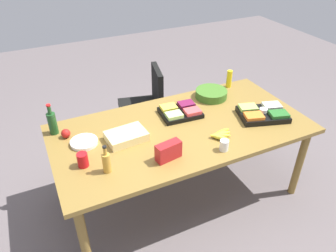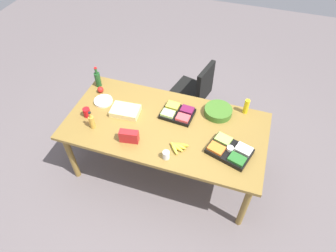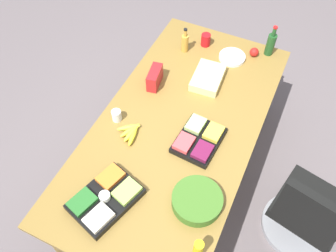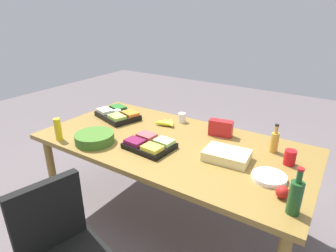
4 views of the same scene
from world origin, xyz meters
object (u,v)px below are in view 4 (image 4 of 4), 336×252
(dressing_bottle, at_px, (275,141))
(banana_bunch, at_px, (167,123))
(fruit_platter, at_px, (149,144))
(veggie_tray, at_px, (118,115))
(chip_bag_red, at_px, (221,128))
(sheet_cake, at_px, (227,155))
(conference_table, at_px, (171,149))
(mustard_bottle, at_px, (58,129))
(paper_plate_stack, at_px, (269,177))
(red_solo_cup, at_px, (290,157))
(paper_cup, at_px, (182,118))
(apple_red, at_px, (282,192))
(wine_bottle, at_px, (295,196))
(salad_bowl, at_px, (95,138))

(dressing_bottle, bearing_deg, banana_bunch, 0.37)
(fruit_platter, bearing_deg, veggie_tray, -28.29)
(chip_bag_red, xyz_separation_m, banana_bunch, (0.51, 0.06, -0.05))
(veggie_tray, relative_size, sheet_cake, 1.53)
(conference_table, relative_size, mustard_bottle, 12.00)
(paper_plate_stack, height_order, veggie_tray, veggie_tray)
(dressing_bottle, xyz_separation_m, sheet_cake, (0.25, 0.31, -0.05))
(paper_plate_stack, distance_m, red_solo_cup, 0.28)
(paper_plate_stack, height_order, banana_bunch, banana_bunch)
(fruit_platter, distance_m, paper_plate_stack, 0.91)
(chip_bag_red, bearing_deg, paper_cup, -11.86)
(fruit_platter, height_order, red_solo_cup, red_solo_cup)
(mustard_bottle, distance_m, apple_red, 1.76)
(dressing_bottle, relative_size, banana_bunch, 1.10)
(veggie_tray, height_order, sheet_cake, veggie_tray)
(conference_table, height_order, paper_cup, paper_cup)
(apple_red, bearing_deg, banana_bunch, -25.38)
(veggie_tray, height_order, wine_bottle, wine_bottle)
(conference_table, xyz_separation_m, sheet_cake, (-0.50, 0.03, 0.11))
(paper_plate_stack, height_order, dressing_bottle, dressing_bottle)
(conference_table, relative_size, wine_bottle, 8.03)
(mustard_bottle, bearing_deg, apple_red, -173.51)
(salad_bowl, bearing_deg, red_solo_cup, -160.50)
(paper_plate_stack, distance_m, sheet_cake, 0.34)
(wine_bottle, bearing_deg, sheet_cake, -33.94)
(paper_plate_stack, distance_m, veggie_tray, 1.60)
(paper_cup, bearing_deg, wine_bottle, 145.23)
(sheet_cake, bearing_deg, salad_bowl, 17.66)
(wine_bottle, distance_m, red_solo_cup, 0.54)
(wine_bottle, bearing_deg, fruit_platter, -9.95)
(banana_bunch, bearing_deg, red_solo_cup, 173.41)
(paper_plate_stack, xyz_separation_m, apple_red, (-0.11, 0.15, 0.02))
(fruit_platter, bearing_deg, dressing_bottle, -150.58)
(chip_bag_red, distance_m, fruit_platter, 0.64)
(wine_bottle, relative_size, sheet_cake, 0.87)
(paper_cup, xyz_separation_m, fruit_platter, (-0.07, 0.62, -0.01))
(sheet_cake, bearing_deg, mustard_bottle, 18.80)
(wine_bottle, bearing_deg, salad_bowl, -1.05)
(red_solo_cup, xyz_separation_m, banana_bunch, (1.11, -0.13, -0.03))
(paper_cup, xyz_separation_m, sheet_cake, (-0.65, 0.46, -0.01))
(salad_bowl, xyz_separation_m, red_solo_cup, (-1.41, -0.50, 0.02))
(red_solo_cup, distance_m, apple_red, 0.43)
(paper_cup, distance_m, salad_bowl, 0.86)
(wine_bottle, bearing_deg, red_solo_cup, -76.58)
(red_solo_cup, bearing_deg, dressing_bottle, -43.39)
(mustard_bottle, distance_m, dressing_bottle, 1.73)
(dressing_bottle, height_order, red_solo_cup, dressing_bottle)
(dressing_bottle, xyz_separation_m, apple_red, (-0.19, 0.56, -0.05))
(salad_bowl, distance_m, wine_bottle, 1.54)
(salad_bowl, height_order, veggie_tray, veggie_tray)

